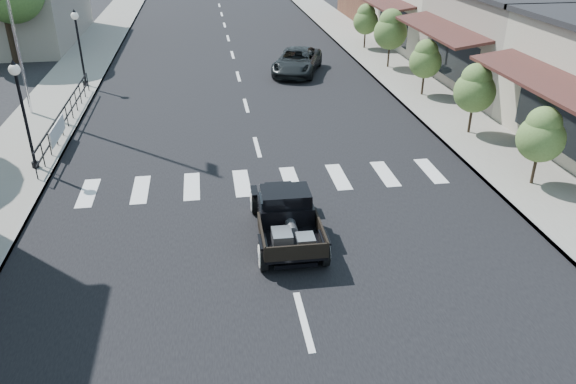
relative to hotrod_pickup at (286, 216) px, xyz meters
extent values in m
plane|color=black|center=(-0.14, -0.47, -0.69)|extent=(120.00, 120.00, 0.00)
cube|color=black|center=(-0.14, 14.53, -0.68)|extent=(14.00, 80.00, 0.02)
cube|color=gray|center=(-8.64, 14.53, -0.61)|extent=(3.00, 80.00, 0.15)
cube|color=#99988B|center=(8.36, 14.53, -0.61)|extent=(3.00, 80.00, 0.15)
cube|color=gray|center=(14.86, 12.53, 1.56)|extent=(10.00, 9.00, 4.50)
cube|color=#BDB3A0|center=(14.86, 21.53, 1.56)|extent=(10.00, 9.00, 4.50)
imported|color=black|center=(3.06, 16.75, -0.04)|extent=(3.58, 5.08, 1.29)
camera|label=1|loc=(-1.89, -12.83, 7.24)|focal=35.00mm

